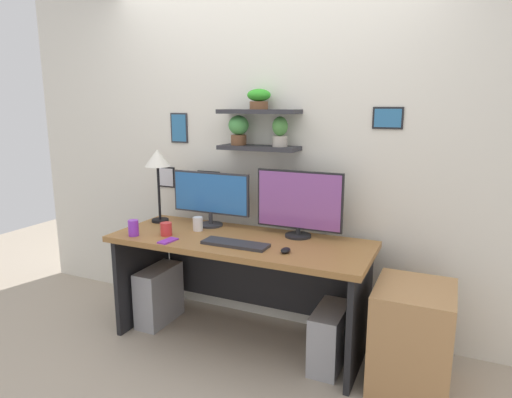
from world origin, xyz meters
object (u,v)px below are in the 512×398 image
monitor_right (299,203)px  cell_phone (168,241)px  monitor_left (211,196)px  water_cup (133,228)px  computer_mouse (286,250)px  computer_tower_right (329,337)px  pen_cup (198,224)px  desk_lamp (158,163)px  desk (243,265)px  coffee_mug (166,229)px  keyboard (235,244)px  computer_tower_left (159,295)px  drawer_cabinet (412,337)px

monitor_right → cell_phone: size_ratio=4.32×
monitor_left → water_cup: monitor_left is taller
computer_mouse → computer_tower_right: bearing=21.0°
cell_phone → pen_cup: pen_cup is taller
water_cup → desk_lamp: bearing=99.1°
desk → monitor_right: monitor_right is taller
monitor_left → desk_lamp: size_ratio=1.11×
coffee_mug → computer_mouse: bearing=-0.5°
monitor_left → monitor_right: monitor_right is taller
desk_lamp → computer_tower_right: size_ratio=1.40×
desk_lamp → water_cup: 0.56m
computer_mouse → desk_lamp: (-1.15, 0.30, 0.44)m
desk_lamp → pen_cup: bearing=-13.4°
keyboard → computer_tower_right: (0.61, 0.10, -0.57)m
pen_cup → computer_tower_right: bearing=-5.5°
computer_tower_left → computer_tower_right: bearing=-1.8°
monitor_left → computer_tower_left: 0.86m
monitor_left → pen_cup: monitor_left is taller
monitor_left → monitor_right: bearing=0.0°
computer_tower_left → monitor_right: bearing=11.7°
water_cup → monitor_left: bearing=51.7°
drawer_cabinet → computer_tower_right: bearing=-179.6°
desk_lamp → computer_tower_right: 1.75m
cell_phone → pen_cup: size_ratio=1.40×
monitor_right → computer_mouse: bearing=-83.6°
monitor_right → computer_tower_left: (-1.04, -0.22, -0.77)m
computer_mouse → computer_tower_right: (0.27, 0.10, -0.57)m
monitor_left → keyboard: 0.57m
desk_lamp → computer_tower_right: (1.42, -0.19, -1.02)m
computer_mouse → desk: bearing=152.7°
pen_cup → drawer_cabinet: bearing=-3.6°
pen_cup → computer_tower_left: (-0.33, -0.06, -0.58)m
desk_lamp → water_cup: size_ratio=5.08×
water_cup → computer_tower_left: 0.64m
monitor_left → desk_lamp: bearing=-171.3°
coffee_mug → computer_tower_right: 1.30m
drawer_cabinet → computer_tower_left: bearing=178.8°
keyboard → cell_phone: size_ratio=3.14×
keyboard → computer_mouse: bearing=-0.5°
monitor_left → pen_cup: bearing=-96.4°
drawer_cabinet → coffee_mug: bearing=-176.6°
monitor_right → desk_lamp: 1.13m
computer_mouse → desk_lamp: desk_lamp is taller
computer_tower_right → coffee_mug: bearing=-175.3°
computer_mouse → desk_lamp: 1.27m
monitor_left → desk: bearing=-24.9°
monitor_left → cell_phone: bearing=-97.4°
coffee_mug → desk_lamp: bearing=132.5°
monitor_left → computer_tower_left: size_ratio=1.45×
coffee_mug → computer_tower_right: bearing=4.7°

